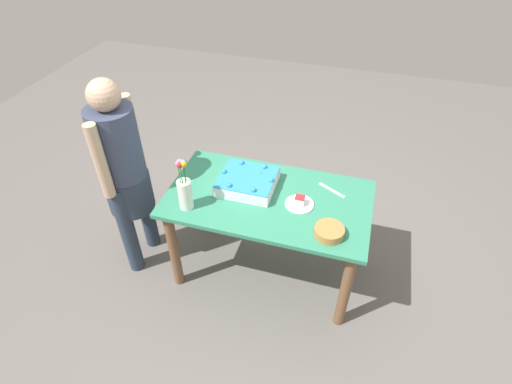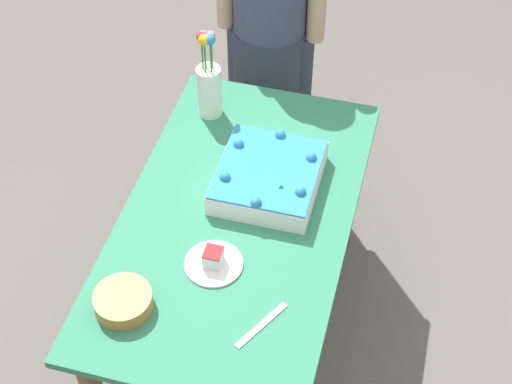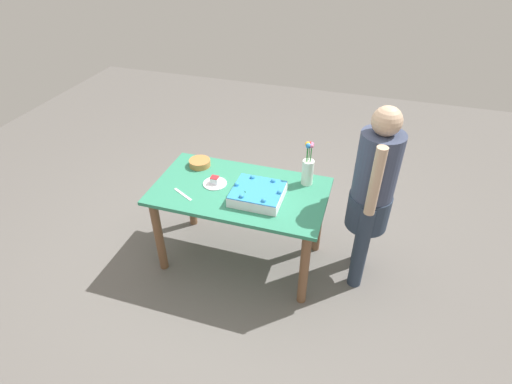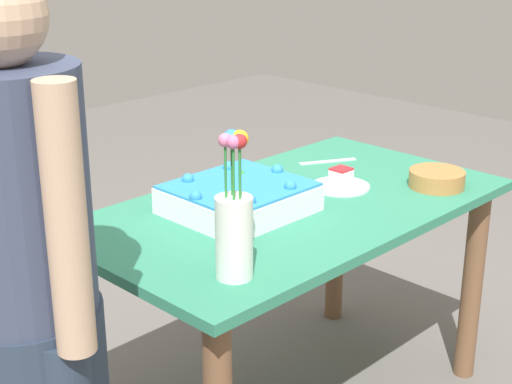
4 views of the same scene
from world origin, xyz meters
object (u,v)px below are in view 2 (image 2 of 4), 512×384
fruit_bowl (123,301)px  person_standing (270,16)px  sheet_cake (268,177)px  cake_knife (261,325)px  flower_vase (209,84)px  serving_plate_with_slice (214,261)px

fruit_bowl → person_standing: 1.41m
sheet_cake → cake_knife: sheet_cake is taller
person_standing → fruit_bowl: bearing=-3.8°
person_standing → cake_knife: bearing=13.3°
cake_knife → person_standing: person_standing is taller
cake_knife → flower_vase: bearing=55.2°
serving_plate_with_slice → flower_vase: flower_vase is taller
cake_knife → person_standing: size_ratio=0.14×
fruit_bowl → person_standing: person_standing is taller
sheet_cake → flower_vase: (-0.31, -0.30, 0.09)m
serving_plate_with_slice → fruit_bowl: size_ratio=1.05×
fruit_bowl → flower_vase: bearing=-179.3°
serving_plate_with_slice → person_standing: 1.19m
flower_vase → serving_plate_with_slice: bearing=18.1°
flower_vase → person_standing: 0.51m
cake_knife → fruit_bowl: 0.42m
flower_vase → cake_knife: bearing=26.2°
flower_vase → person_standing: bearing=168.1°
person_standing → sheet_cake: bearing=13.9°
sheet_cake → person_standing: 0.83m
sheet_cake → flower_vase: bearing=-135.5°
serving_plate_with_slice → person_standing: person_standing is taller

